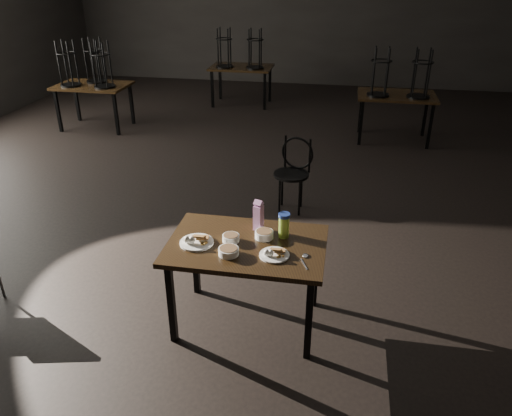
% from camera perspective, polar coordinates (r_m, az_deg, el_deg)
% --- Properties ---
extents(main_table, '(1.20, 0.80, 0.75)m').
position_cam_1_polar(main_table, '(3.84, -1.07, -5.05)').
color(main_table, black).
rests_on(main_table, ground).
extents(plate_left, '(0.26, 0.26, 0.08)m').
position_cam_1_polar(plate_left, '(3.81, -6.85, -3.74)').
color(plate_left, white).
rests_on(plate_left, main_table).
extents(plate_right, '(0.22, 0.22, 0.07)m').
position_cam_1_polar(plate_right, '(3.64, 2.08, -5.23)').
color(plate_right, white).
rests_on(plate_right, main_table).
extents(bowl_near, '(0.13, 0.13, 0.05)m').
position_cam_1_polar(bowl_near, '(3.81, -2.89, -3.43)').
color(bowl_near, white).
rests_on(bowl_near, main_table).
extents(bowl_far, '(0.14, 0.14, 0.06)m').
position_cam_1_polar(bowl_far, '(3.85, 0.94, -3.01)').
color(bowl_far, white).
rests_on(bowl_far, main_table).
extents(bowl_big, '(0.15, 0.15, 0.05)m').
position_cam_1_polar(bowl_big, '(3.65, -3.16, -4.94)').
color(bowl_big, white).
rests_on(bowl_big, main_table).
extents(juice_carton, '(0.08, 0.08, 0.26)m').
position_cam_1_polar(juice_carton, '(3.92, 0.29, -0.92)').
color(juice_carton, '#7E1770').
rests_on(juice_carton, main_table).
extents(water_bottle, '(0.12, 0.12, 0.20)m').
position_cam_1_polar(water_bottle, '(3.84, 3.21, -1.94)').
color(water_bottle, '#A2D23D').
rests_on(water_bottle, main_table).
extents(spoon, '(0.07, 0.21, 0.01)m').
position_cam_1_polar(spoon, '(3.64, 5.64, -5.57)').
color(spoon, silver).
rests_on(spoon, main_table).
extents(bentwood_chair, '(0.44, 0.43, 0.85)m').
position_cam_1_polar(bentwood_chair, '(5.78, 4.31, 4.55)').
color(bentwood_chair, black).
rests_on(bentwood_chair, ground).
extents(bg_table_left, '(1.20, 0.80, 1.48)m').
position_cam_1_polar(bg_table_left, '(9.06, -18.28, 13.41)').
color(bg_table_left, black).
rests_on(bg_table_left, ground).
extents(bg_table_right, '(1.20, 0.80, 1.48)m').
position_cam_1_polar(bg_table_right, '(8.28, 15.83, 12.35)').
color(bg_table_right, black).
rests_on(bg_table_right, ground).
extents(bg_table_far, '(1.20, 0.80, 1.48)m').
position_cam_1_polar(bg_table_far, '(10.11, -1.72, 15.85)').
color(bg_table_far, black).
rests_on(bg_table_far, ground).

